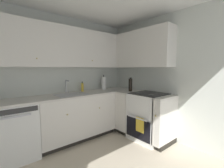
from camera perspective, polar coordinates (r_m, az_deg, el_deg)
name	(u,v)px	position (r m, az deg, el deg)	size (l,w,h in m)	color
wall_back	(47,78)	(3.13, -23.21, 2.07)	(3.65, 0.05, 2.41)	silver
wall_right	(174,78)	(3.06, 22.29, 2.03)	(0.05, 3.21, 2.41)	silver
dishwasher	(14,131)	(2.84, -32.92, -14.69)	(0.60, 0.63, 0.86)	white
lower_cabinets_back	(77,117)	(3.13, -13.13, -11.93)	(1.49, 0.62, 0.86)	silver
countertop_back	(76,95)	(3.02, -13.34, -3.91)	(2.69, 0.60, 0.04)	beige
lower_cabinets_right	(140,115)	(3.22, 10.51, -11.39)	(0.62, 1.07, 0.86)	silver
countertop_right	(140,94)	(3.11, 10.63, -3.57)	(0.60, 1.07, 0.03)	beige
oven_range	(149,116)	(3.11, 13.63, -11.67)	(0.68, 0.62, 1.05)	white
upper_cabinets_back	(64,47)	(3.07, -17.70, 13.03)	(2.37, 0.34, 0.75)	silver
upper_cabinets_right	(137,50)	(3.35, 9.31, 12.58)	(0.32, 1.59, 0.75)	silver
sink	(71,97)	(2.95, -15.06, -4.63)	(0.55, 0.40, 0.10)	#B7B7BC
faucet	(67,86)	(3.12, -16.73, -0.56)	(0.07, 0.16, 0.26)	silver
soap_bottle	(82,87)	(3.28, -11.07, -1.17)	(0.05, 0.05, 0.21)	gold
paper_towel_roll	(104,83)	(3.56, -3.15, 0.32)	(0.11, 0.11, 0.35)	white
oil_bottle	(130,85)	(3.27, 6.95, -0.30)	(0.08, 0.08, 0.29)	black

